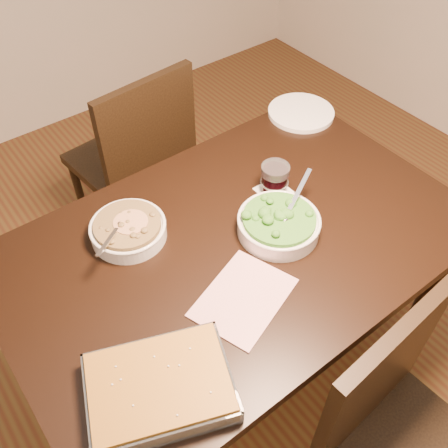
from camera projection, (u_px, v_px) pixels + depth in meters
name	position (u px, v px, depth m)	size (l,w,h in m)	color
ground	(234.00, 360.00, 2.04)	(4.00, 4.00, 0.00)	#4A2515
table	(237.00, 259.00, 1.57)	(1.40, 0.90, 0.75)	black
magazine_a	(244.00, 298.00, 1.35)	(0.27, 0.20, 0.01)	#A9304D
coaster	(273.00, 191.00, 1.64)	(0.10, 0.10, 0.00)	white
stew_bowl	(128.00, 229.00, 1.48)	(0.23, 0.23, 0.09)	silver
broccoli_bowl	(279.00, 224.00, 1.50)	(0.28, 0.25, 0.10)	silver
baking_dish	(160.00, 387.00, 1.15)	(0.40, 0.35, 0.06)	silver
wine_tumbler	(275.00, 178.00, 1.60)	(0.09, 0.09, 0.10)	black
dinner_plate	(301.00, 113.00, 1.94)	(0.26, 0.26, 0.02)	white
chair_near	(398.00, 437.00, 1.34)	(0.45, 0.45, 0.91)	black
chair_far	(138.00, 156.00, 2.13)	(0.47, 0.47, 0.93)	black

